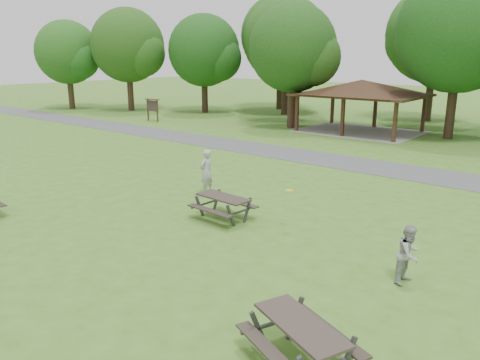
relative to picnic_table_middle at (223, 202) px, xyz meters
The scene contains 17 objects.
ground 3.50m from the picnic_table_middle, 103.18° to the right, with size 160.00×160.00×0.00m, color #3F6F1F.
asphalt_path 10.70m from the picnic_table_middle, 94.21° to the left, with size 120.00×3.20×0.02m, color #4A4A4D.
pavilion 21.34m from the picnic_table_middle, 103.04° to the left, with size 8.60×7.01×3.76m.
notice_board 25.44m from the picnic_table_middle, 144.82° to the left, with size 1.60×0.30×1.88m.
tree_row_a 34.68m from the picnic_table_middle, 146.94° to the left, with size 7.56×7.20×9.97m.
tree_row_b 31.43m from the picnic_table_middle, 134.38° to the left, with size 7.14×6.80×9.28m.
tree_row_c 30.17m from the picnic_table_middle, 119.77° to the left, with size 8.19×7.80×10.67m.
tree_row_d 22.10m from the picnic_table_middle, 116.84° to the left, with size 6.93×6.60×9.27m.
tree_row_e 22.57m from the picnic_table_middle, 86.53° to the left, with size 8.40×8.00×11.02m.
tree_deep_a 34.73m from the picnic_table_middle, 121.22° to the left, with size 8.40×8.00×11.38m.
tree_deep_b 30.45m from the picnic_table_middle, 95.17° to the left, with size 8.40×8.00×11.13m.
tree_flank_left 38.40m from the picnic_table_middle, 155.69° to the left, with size 6.72×6.40×8.93m.
picnic_table_middle is the anchor object (origin of this frame).
picnic_table_far 8.00m from the picnic_table_middle, 38.69° to the right, with size 2.46×2.24×0.87m.
frisbee_in_flight 2.48m from the picnic_table_middle, 13.78° to the left, with size 0.31×0.31×0.02m.
frisbee_thrower 3.17m from the picnic_table_middle, 143.58° to the left, with size 0.67×0.44×1.83m, color #ABABAD.
frisbee_catcher 6.62m from the picnic_table_middle, ahead, with size 0.73×0.57×1.50m, color #A09FA2.
Camera 1 is at (10.88, -8.10, 5.50)m, focal length 35.00 mm.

